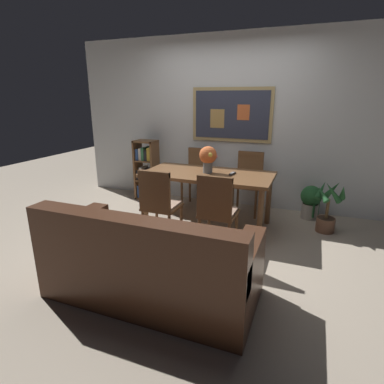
% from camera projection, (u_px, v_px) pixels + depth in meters
% --- Properties ---
extents(ground_plane, '(12.00, 12.00, 0.00)m').
position_uv_depth(ground_plane, '(193.00, 240.00, 3.82)').
color(ground_plane, tan).
extents(wall_back_with_painting, '(5.20, 0.14, 2.60)m').
position_uv_depth(wall_back_with_painting, '(230.00, 122.00, 4.86)').
color(wall_back_with_painting, silver).
rests_on(wall_back_with_painting, ground_plane).
extents(dining_table, '(1.69, 0.84, 0.73)m').
position_uv_depth(dining_table, '(208.00, 180.00, 4.11)').
color(dining_table, brown).
rests_on(dining_table, ground_plane).
extents(dining_chair_far_left, '(0.40, 0.41, 0.91)m').
position_uv_depth(dining_chair_far_left, '(198.00, 172.00, 4.94)').
color(dining_chair_far_left, brown).
rests_on(dining_chair_far_left, ground_plane).
extents(dining_chair_near_left, '(0.40, 0.41, 0.91)m').
position_uv_depth(dining_chair_near_left, '(159.00, 201.00, 3.59)').
color(dining_chair_near_left, brown).
rests_on(dining_chair_near_left, ground_plane).
extents(dining_chair_far_right, '(0.40, 0.41, 0.91)m').
position_uv_depth(dining_chair_far_right, '(249.00, 178.00, 4.62)').
color(dining_chair_far_right, brown).
rests_on(dining_chair_far_right, ground_plane).
extents(dining_chair_near_right, '(0.40, 0.41, 0.91)m').
position_uv_depth(dining_chair_near_right, '(217.00, 208.00, 3.37)').
color(dining_chair_near_right, brown).
rests_on(dining_chair_near_right, ground_plane).
extents(leather_couch, '(1.80, 0.84, 0.84)m').
position_uv_depth(leather_couch, '(148.00, 265.00, 2.65)').
color(leather_couch, '#472819').
rests_on(leather_couch, ground_plane).
extents(bookshelf, '(0.36, 0.28, 1.00)m').
position_uv_depth(bookshelf, '(146.00, 171.00, 5.26)').
color(bookshelf, brown).
rests_on(bookshelf, ground_plane).
extents(potted_ivy, '(0.29, 0.29, 0.50)m').
position_uv_depth(potted_ivy, '(311.00, 201.00, 4.44)').
color(potted_ivy, '#B2ADA3').
rests_on(potted_ivy, ground_plane).
extents(potted_palm, '(0.39, 0.35, 0.71)m').
position_uv_depth(potted_palm, '(328.00, 210.00, 3.98)').
color(potted_palm, brown).
rests_on(potted_palm, ground_plane).
extents(flower_vase, '(0.23, 0.23, 0.35)m').
position_uv_depth(flower_vase, '(208.00, 157.00, 4.03)').
color(flower_vase, slate).
rests_on(flower_vase, dining_table).
extents(tv_remote, '(0.06, 0.16, 0.02)m').
position_uv_depth(tv_remote, '(232.00, 174.00, 4.00)').
color(tv_remote, black).
rests_on(tv_remote, dining_table).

